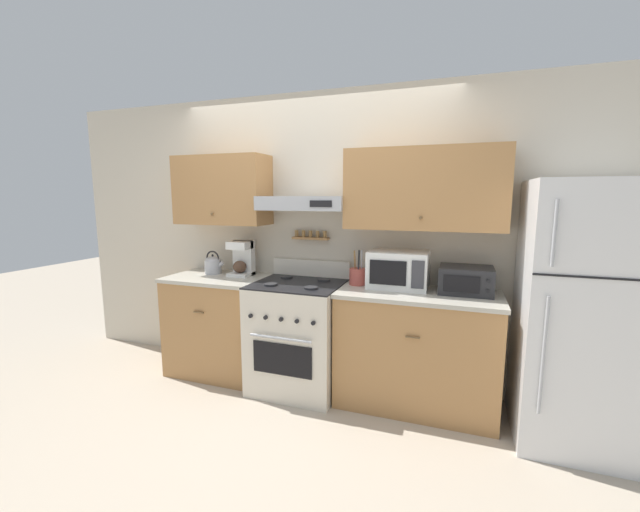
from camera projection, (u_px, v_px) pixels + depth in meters
The scene contains 11 objects.
ground_plane at pixel (286, 401), 3.19m from camera, with size 16.00×16.00×0.00m, color #B2A38E.
wall_back at pixel (318, 224), 3.50m from camera, with size 5.20×0.46×2.55m.
counter_left at pixel (220, 324), 3.68m from camera, with size 0.90×0.61×0.92m.
counter_right at pixel (416, 349), 3.08m from camera, with size 1.23×0.61×0.92m.
stove_range at pixel (298, 335), 3.37m from camera, with size 0.74×0.70×1.08m.
refrigerator at pixel (585, 314), 2.58m from camera, with size 0.77×0.76×1.76m.
tea_kettle at pixel (213, 264), 3.73m from camera, with size 0.20×0.16×0.22m.
coffee_maker at pixel (242, 258), 3.64m from camera, with size 0.20×0.20×0.32m.
microwave at pixel (399, 269), 3.16m from camera, with size 0.47×0.36×0.30m.
utensil_crock at pixel (358, 276), 3.26m from camera, with size 0.14×0.14×0.29m.
toaster_oven at pixel (466, 280), 2.98m from camera, with size 0.39×0.33×0.20m.
Camera 1 is at (1.25, -2.71, 1.65)m, focal length 22.00 mm.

